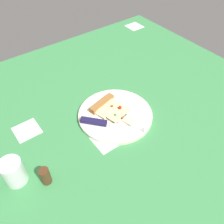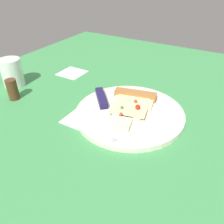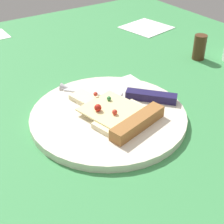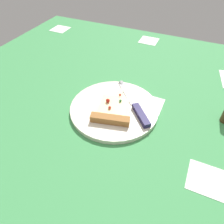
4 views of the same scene
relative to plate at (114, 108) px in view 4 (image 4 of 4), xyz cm
name	(u,v)px [view 4 (image 4 of 4)]	position (x,y,z in cm)	size (l,w,h in cm)	color
ground_plane	(104,109)	(-4.00, 0.79, -2.21)	(131.72, 131.72, 3.00)	#3D8C4C
plate	(114,108)	(0.00, 0.00, 0.00)	(29.13, 29.13, 1.42)	silver
pizza_slice	(113,110)	(0.58, -2.54, 1.50)	(13.14, 18.72, 2.62)	beige
knife	(135,106)	(6.52, 2.53, 1.31)	(17.48, 19.36, 2.45)	silver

